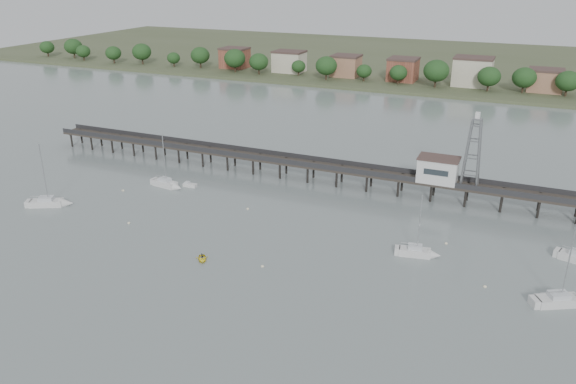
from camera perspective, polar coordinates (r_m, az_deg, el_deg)
name	(u,v)px	position (r m, az deg, el deg)	size (l,w,h in m)	color
ground_plane	(176,324)	(81.37, -11.27, -13.02)	(500.00, 500.00, 0.00)	slate
pier	(325,167)	(127.77, 3.78, 2.60)	(150.00, 5.00, 5.50)	#2D2823
pier_building	(438,169)	(121.27, 14.99, 2.23)	(8.40, 5.40, 5.30)	silver
lattice_tower	(473,153)	(119.25, 18.27, 3.78)	(3.20, 3.20, 15.50)	slate
sailboat_c	(421,253)	(98.90, 13.33, -6.03)	(7.29, 3.26, 11.75)	silver
sailboat_d	(566,300)	(93.03, 26.43, -9.84)	(8.53, 6.21, 13.85)	silver
sailboat_b	(169,185)	(128.29, -11.99, 0.73)	(8.03, 3.40, 12.90)	silver
sailboat_a	(54,203)	(125.64, -22.70, -1.02)	(8.82, 6.18, 14.21)	silver
white_tender	(190,185)	(127.99, -9.95, 0.71)	(3.15, 1.38, 1.21)	silver
yellow_dinghy	(202,260)	(96.47, -8.72, -6.85)	(2.13, 0.62, 2.99)	yellow
dinghy_occupant	(202,260)	(96.47, -8.72, -6.85)	(0.38, 1.03, 0.25)	black
mooring_buoys	(269,232)	(104.62, -1.90, -4.13)	(77.87, 21.06, 0.39)	#F7ECC0
far_shore	(448,63)	(299.35, 15.94, 12.50)	(500.00, 170.00, 10.40)	#475133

